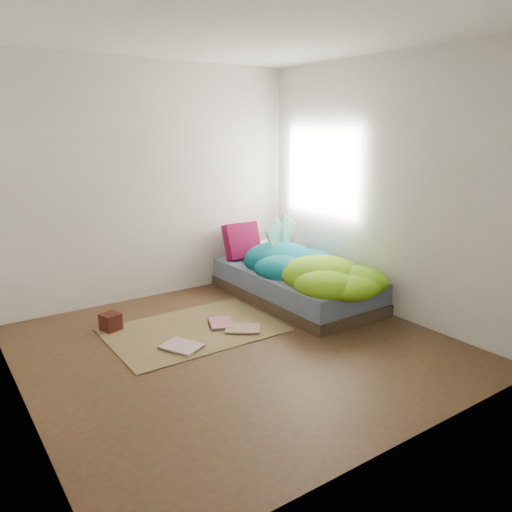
{
  "coord_description": "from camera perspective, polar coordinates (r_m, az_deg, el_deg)",
  "views": [
    {
      "loc": [
        -2.19,
        -3.46,
        1.9
      ],
      "look_at": [
        0.71,
        0.75,
        0.57
      ],
      "focal_mm": 35.0,
      "sensor_mm": 36.0,
      "label": 1
    }
  ],
  "objects": [
    {
      "name": "floor_book_a",
      "position": [
        4.42,
        -9.51,
        -10.75
      ],
      "size": [
        0.37,
        0.41,
        0.03
      ],
      "primitive_type": "imported",
      "rotation": [
        0.0,
        0.0,
        0.43
      ],
      "color": "beige",
      "rests_on": "rug"
    },
    {
      "name": "pillow_floral",
      "position": [
        6.26,
        1.71,
        0.73
      ],
      "size": [
        0.63,
        0.44,
        0.13
      ],
      "primitive_type": "cube",
      "rotation": [
        0.0,
        0.0,
        0.14
      ],
      "color": "beige",
      "rests_on": "bed"
    },
    {
      "name": "room_walls",
      "position": [
        4.12,
        -2.15,
        10.74
      ],
      "size": [
        3.54,
        3.54,
        2.62
      ],
      "color": "silver",
      "rests_on": "ground"
    },
    {
      "name": "duvet",
      "position": [
        5.41,
        5.98,
        -0.42
      ],
      "size": [
        0.96,
        1.84,
        0.34
      ],
      "primitive_type": null,
      "color": "#075178",
      "rests_on": "bed"
    },
    {
      "name": "bed",
      "position": [
        5.67,
        4.44,
        -3.28
      ],
      "size": [
        1.0,
        2.0,
        0.34
      ],
      "color": "#392D1F",
      "rests_on": "ground"
    },
    {
      "name": "rug",
      "position": [
        4.88,
        -7.06,
        -8.38
      ],
      "size": [
        1.6,
        1.1,
        0.01
      ],
      "primitive_type": "cube",
      "color": "brown",
      "rests_on": "ground"
    },
    {
      "name": "pillow_magenta",
      "position": [
        6.06,
        -1.61,
        1.74
      ],
      "size": [
        0.44,
        0.14,
        0.43
      ],
      "primitive_type": "cube",
      "rotation": [
        0.0,
        0.0,
        -0.02
      ],
      "color": "#4B0525",
      "rests_on": "bed"
    },
    {
      "name": "open_book",
      "position": [
        5.74,
        2.92,
        3.73
      ],
      "size": [
        0.48,
        0.25,
        0.29
      ],
      "primitive_type": null,
      "rotation": [
        0.0,
        0.0,
        0.33
      ],
      "color": "#307B28",
      "rests_on": "duvet"
    },
    {
      "name": "ground",
      "position": [
        4.51,
        -2.04,
        -10.34
      ],
      "size": [
        3.5,
        3.5,
        0.0
      ],
      "primitive_type": "cube",
      "color": "#412A19",
      "rests_on": "ground"
    },
    {
      "name": "wooden_box",
      "position": [
        5.01,
        -16.27,
        -7.22
      ],
      "size": [
        0.2,
        0.2,
        0.16
      ],
      "primitive_type": "cube",
      "rotation": [
        0.0,
        0.0,
        0.3
      ],
      "color": "#38130C",
      "rests_on": "rug"
    },
    {
      "name": "floor_book_b",
      "position": [
        4.95,
        -5.31,
        -7.77
      ],
      "size": [
        0.32,
        0.36,
        0.03
      ],
      "primitive_type": "imported",
      "rotation": [
        0.0,
        0.0,
        -0.37
      ],
      "color": "#D27985",
      "rests_on": "rug"
    },
    {
      "name": "floor_book_c",
      "position": [
        4.72,
        -1.61,
        -8.85
      ],
      "size": [
        0.4,
        0.38,
        0.02
      ],
      "primitive_type": "imported",
      "rotation": [
        0.0,
        0.0,
        0.92
      ],
      "color": "tan",
      "rests_on": "rug"
    }
  ]
}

